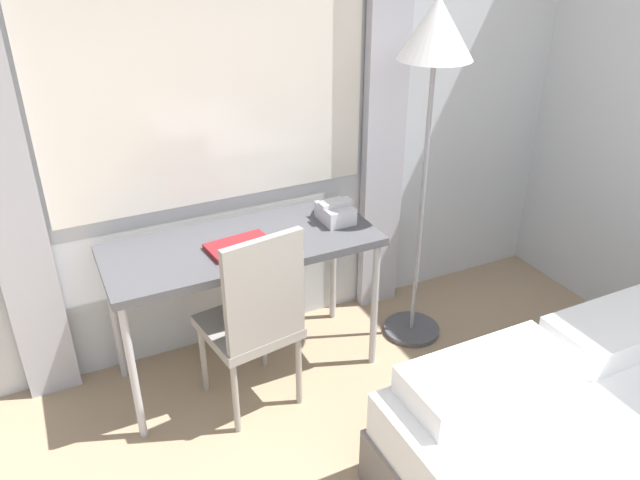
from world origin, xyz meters
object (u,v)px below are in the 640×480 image
(desk_chair, at_px, (255,316))
(book, at_px, (239,246))
(standing_lamp, at_px, (434,61))
(telephone, at_px, (335,212))
(desk, at_px, (243,254))

(desk_chair, xyz_separation_m, book, (0.02, 0.23, 0.25))
(desk_chair, distance_m, standing_lamp, 1.43)
(telephone, bearing_deg, desk, -179.02)
(standing_lamp, bearing_deg, desk, 174.04)
(standing_lamp, distance_m, book, 1.24)
(book, bearing_deg, telephone, 6.87)
(standing_lamp, bearing_deg, book, 177.46)
(desk_chair, xyz_separation_m, telephone, (0.56, 0.29, 0.28))
(desk_chair, bearing_deg, telephone, 19.12)
(desk, relative_size, telephone, 6.96)
(desk_chair, bearing_deg, book, 76.09)
(desk, xyz_separation_m, standing_lamp, (0.95, -0.10, 0.84))
(desk_chair, height_order, telephone, desk_chair)
(desk, distance_m, telephone, 0.52)
(desk, xyz_separation_m, book, (-0.03, -0.06, 0.08))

